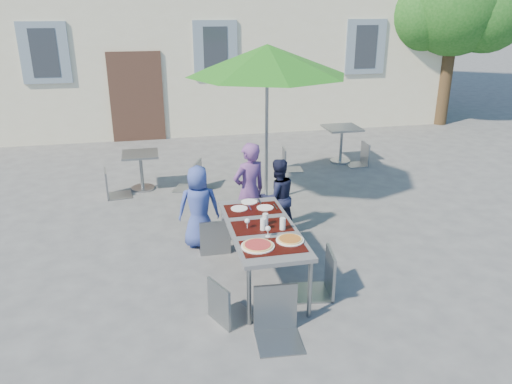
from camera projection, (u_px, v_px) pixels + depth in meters
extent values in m
plane|color=#48484A|center=(303.00, 279.00, 6.33)|extent=(90.00, 90.00, 0.00)
cube|color=#40281F|center=(137.00, 97.00, 12.36)|extent=(1.30, 0.06, 2.20)
cube|color=slate|center=(44.00, 53.00, 11.56)|extent=(1.10, 0.06, 1.40)
cube|color=#262B33|center=(44.00, 53.00, 11.55)|extent=(0.60, 0.04, 1.10)
cube|color=slate|center=(215.00, 50.00, 12.37)|extent=(1.10, 0.06, 1.40)
cube|color=#262B33|center=(216.00, 50.00, 12.35)|extent=(0.60, 0.04, 1.10)
cube|color=slate|center=(366.00, 47.00, 13.17)|extent=(1.10, 0.06, 1.40)
cube|color=#262B33|center=(366.00, 47.00, 13.15)|extent=(0.60, 0.04, 1.10)
cylinder|color=#3F2D1B|center=(446.00, 75.00, 13.99)|extent=(0.36, 0.36, 2.80)
sphere|color=#144813|center=(455.00, 2.00, 13.31)|extent=(2.80, 2.80, 2.80)
sphere|color=#144813|center=(421.00, 14.00, 13.53)|extent=(2.00, 2.00, 2.00)
sphere|color=#144813|center=(487.00, 10.00, 13.16)|extent=(2.20, 2.20, 2.20)
cube|color=#404045|center=(262.00, 228.00, 6.04)|extent=(0.80, 1.85, 0.05)
cylinder|color=gray|center=(249.00, 297.00, 5.32)|extent=(0.05, 0.05, 0.70)
cylinder|color=gray|center=(310.00, 289.00, 5.46)|extent=(0.05, 0.05, 0.70)
cylinder|color=gray|center=(224.00, 229.00, 6.90)|extent=(0.05, 0.05, 0.70)
cylinder|color=gray|center=(271.00, 225.00, 7.04)|extent=(0.05, 0.05, 0.70)
cube|color=black|center=(273.00, 246.00, 5.53)|extent=(0.70, 0.42, 0.01)
cube|color=black|center=(262.00, 226.00, 6.03)|extent=(0.70, 0.42, 0.01)
cube|color=black|center=(252.00, 209.00, 6.54)|extent=(0.70, 0.42, 0.01)
cylinder|color=white|center=(258.00, 246.00, 5.52)|extent=(0.38, 0.38, 0.01)
cylinder|color=tan|center=(258.00, 245.00, 5.52)|extent=(0.34, 0.34, 0.01)
cylinder|color=maroon|center=(258.00, 244.00, 5.52)|extent=(0.29, 0.29, 0.01)
cylinder|color=white|center=(290.00, 240.00, 5.66)|extent=(0.32, 0.32, 0.01)
cylinder|color=tan|center=(290.00, 239.00, 5.66)|extent=(0.28, 0.28, 0.01)
cylinder|color=maroon|center=(290.00, 239.00, 5.65)|extent=(0.24, 0.24, 0.01)
cylinder|color=silver|center=(263.00, 224.00, 5.91)|extent=(0.07, 0.07, 0.15)
cylinder|color=silver|center=(265.00, 219.00, 6.05)|extent=(0.07, 0.07, 0.15)
cylinder|color=silver|center=(283.00, 224.00, 5.92)|extent=(0.07, 0.07, 0.15)
cylinder|color=silver|center=(247.00, 228.00, 5.98)|extent=(0.06, 0.06, 0.00)
cylinder|color=silver|center=(247.00, 226.00, 5.96)|extent=(0.01, 0.01, 0.08)
sphere|color=silver|center=(247.00, 221.00, 5.94)|extent=(0.06, 0.06, 0.06)
cylinder|color=silver|center=(268.00, 236.00, 5.78)|extent=(0.06, 0.06, 0.00)
cylinder|color=silver|center=(268.00, 233.00, 5.76)|extent=(0.01, 0.01, 0.08)
sphere|color=silver|center=(268.00, 229.00, 5.74)|extent=(0.06, 0.06, 0.06)
cylinder|color=white|center=(239.00, 208.00, 6.54)|extent=(0.22, 0.22, 0.01)
cube|color=#9EA0A5|center=(250.00, 208.00, 6.56)|extent=(0.02, 0.18, 0.00)
cylinder|color=white|center=(265.00, 208.00, 6.56)|extent=(0.22, 0.22, 0.01)
cube|color=#9EA0A5|center=(275.00, 207.00, 6.59)|extent=(0.02, 0.18, 0.00)
cylinder|color=white|center=(249.00, 202.00, 6.75)|extent=(0.22, 0.22, 0.01)
cube|color=#9EA0A5|center=(259.00, 201.00, 6.78)|extent=(0.02, 0.18, 0.00)
imported|color=#354693|center=(199.00, 207.00, 7.01)|extent=(0.60, 0.41, 1.19)
imported|color=#653B79|center=(249.00, 191.00, 7.23)|extent=(0.62, 0.52, 1.46)
imported|color=#171A33|center=(277.00, 197.00, 7.39)|extent=(0.62, 0.43, 1.18)
cube|color=gray|center=(213.00, 219.00, 6.97)|extent=(0.42, 0.42, 0.03)
cube|color=gray|center=(214.00, 208.00, 6.70)|extent=(0.42, 0.03, 0.50)
cylinder|color=gray|center=(224.00, 228.00, 7.25)|extent=(0.02, 0.02, 0.44)
cylinder|color=gray|center=(199.00, 230.00, 7.18)|extent=(0.02, 0.02, 0.44)
cylinder|color=gray|center=(228.00, 238.00, 6.92)|extent=(0.02, 0.02, 0.44)
cylinder|color=gray|center=(202.00, 241.00, 6.85)|extent=(0.02, 0.02, 0.44)
cube|color=#8F969A|center=(254.00, 215.00, 7.02)|extent=(0.51, 0.51, 0.03)
cube|color=#8F969A|center=(256.00, 203.00, 6.72)|extent=(0.46, 0.09, 0.54)
cylinder|color=#8F969A|center=(267.00, 225.00, 7.31)|extent=(0.02, 0.02, 0.48)
cylinder|color=#8F969A|center=(240.00, 226.00, 7.28)|extent=(0.02, 0.02, 0.48)
cylinder|color=#8F969A|center=(269.00, 236.00, 6.94)|extent=(0.02, 0.02, 0.48)
cylinder|color=#8F969A|center=(241.00, 237.00, 6.92)|extent=(0.02, 0.02, 0.48)
cube|color=#8E9499|center=(274.00, 219.00, 7.01)|extent=(0.42, 0.42, 0.03)
cube|color=#8E9499|center=(277.00, 208.00, 6.74)|extent=(0.41, 0.04, 0.49)
cylinder|color=#8E9499|center=(283.00, 228.00, 7.28)|extent=(0.02, 0.02, 0.43)
cylinder|color=#8E9499|center=(259.00, 229.00, 7.22)|extent=(0.02, 0.02, 0.43)
cylinder|color=#8E9499|center=(288.00, 238.00, 6.95)|extent=(0.02, 0.02, 0.43)
cylinder|color=#8E9499|center=(264.00, 240.00, 6.90)|extent=(0.02, 0.02, 0.43)
cube|color=gray|center=(234.00, 283.00, 5.41)|extent=(0.55, 0.55, 0.03)
cube|color=gray|center=(218.00, 268.00, 5.21)|extent=(0.20, 0.39, 0.49)
cylinder|color=gray|center=(256.00, 302.00, 5.46)|extent=(0.02, 0.02, 0.43)
cylinder|color=gray|center=(238.00, 288.00, 5.72)|extent=(0.02, 0.02, 0.43)
cylinder|color=gray|center=(230.00, 313.00, 5.26)|extent=(0.02, 0.02, 0.43)
cylinder|color=gray|center=(212.00, 299.00, 5.52)|extent=(0.02, 0.02, 0.43)
cube|color=gray|center=(312.00, 256.00, 5.85)|extent=(0.53, 0.53, 0.03)
cube|color=gray|center=(332.00, 235.00, 5.76)|extent=(0.11, 0.47, 0.56)
cylinder|color=gray|center=(293.00, 268.00, 6.11)|extent=(0.02, 0.02, 0.49)
cylinder|color=gray|center=(297.00, 285.00, 5.74)|extent=(0.02, 0.02, 0.49)
cylinder|color=gray|center=(325.00, 267.00, 6.13)|extent=(0.02, 0.02, 0.49)
cylinder|color=gray|center=(332.00, 284.00, 5.76)|extent=(0.02, 0.02, 0.49)
cube|color=gray|center=(280.00, 301.00, 4.97)|extent=(0.49, 0.49, 0.03)
cube|color=gray|center=(276.00, 266.00, 5.08)|extent=(0.46, 0.07, 0.55)
cylinder|color=gray|center=(263.00, 336.00, 4.85)|extent=(0.02, 0.02, 0.48)
cylinder|color=gray|center=(303.00, 333.00, 4.91)|extent=(0.02, 0.02, 0.48)
cylinder|color=gray|center=(257.00, 313.00, 5.22)|extent=(0.02, 0.02, 0.48)
cylinder|color=gray|center=(294.00, 310.00, 5.27)|extent=(0.02, 0.02, 0.48)
cylinder|color=#9EA0A5|center=(266.00, 198.00, 8.80)|extent=(0.50, 0.50, 0.11)
cylinder|color=gray|center=(267.00, 133.00, 8.37)|extent=(0.06, 0.06, 2.49)
cone|color=#206B17|center=(267.00, 60.00, 7.95)|extent=(2.65, 2.65, 0.49)
cylinder|color=#9EA0A5|center=(143.00, 188.00, 9.40)|extent=(0.44, 0.44, 0.04)
cylinder|color=gray|center=(142.00, 173.00, 9.29)|extent=(0.06, 0.06, 0.65)
cube|color=gray|center=(140.00, 154.00, 9.16)|extent=(0.65, 0.65, 0.04)
cube|color=gray|center=(117.00, 172.00, 8.91)|extent=(0.47, 0.47, 0.03)
cube|color=gray|center=(104.00, 159.00, 8.76)|extent=(0.08, 0.43, 0.51)
cylinder|color=gray|center=(130.00, 186.00, 8.88)|extent=(0.02, 0.02, 0.45)
cylinder|color=gray|center=(128.00, 180.00, 9.21)|extent=(0.02, 0.02, 0.45)
cylinder|color=gray|center=(108.00, 189.00, 8.77)|extent=(0.02, 0.02, 0.45)
cylinder|color=gray|center=(107.00, 182.00, 9.10)|extent=(0.02, 0.02, 0.45)
cube|color=gray|center=(186.00, 164.00, 9.22)|extent=(0.60, 0.60, 0.03)
cube|color=gray|center=(197.00, 150.00, 9.09)|extent=(0.20, 0.44, 0.55)
cylinder|color=gray|center=(180.00, 173.00, 9.52)|extent=(0.02, 0.02, 0.49)
cylinder|color=gray|center=(173.00, 180.00, 9.15)|extent=(0.02, 0.02, 0.49)
cylinder|color=gray|center=(200.00, 174.00, 9.46)|extent=(0.02, 0.02, 0.49)
cylinder|color=gray|center=(194.00, 181.00, 9.10)|extent=(0.02, 0.02, 0.49)
cylinder|color=#9EA0A5|center=(340.00, 161.00, 11.00)|extent=(0.44, 0.44, 0.04)
cylinder|color=gray|center=(341.00, 146.00, 10.87)|extent=(0.06, 0.06, 0.73)
cube|color=gray|center=(342.00, 128.00, 10.73)|extent=(0.73, 0.73, 0.04)
cube|color=gray|center=(293.00, 150.00, 10.33)|extent=(0.44, 0.44, 0.03)
cube|color=gray|center=(284.00, 140.00, 10.23)|extent=(0.07, 0.39, 0.47)
cylinder|color=gray|center=(302.00, 163.00, 10.27)|extent=(0.02, 0.02, 0.41)
cylinder|color=gray|center=(299.00, 158.00, 10.58)|extent=(0.02, 0.02, 0.41)
cylinder|color=gray|center=(286.00, 163.00, 10.23)|extent=(0.02, 0.02, 0.41)
cylinder|color=gray|center=(284.00, 158.00, 10.55)|extent=(0.02, 0.02, 0.41)
cube|color=gray|center=(357.00, 146.00, 10.64)|extent=(0.41, 0.41, 0.03)
cube|color=gray|center=(367.00, 134.00, 10.59)|extent=(0.03, 0.41, 0.49)
cylinder|color=gray|center=(346.00, 154.00, 10.84)|extent=(0.02, 0.02, 0.43)
cylinder|color=gray|center=(352.00, 158.00, 10.52)|extent=(0.02, 0.02, 0.43)
cylinder|color=gray|center=(361.00, 153.00, 10.91)|extent=(0.02, 0.02, 0.43)
cylinder|color=gray|center=(368.00, 157.00, 10.59)|extent=(0.02, 0.02, 0.43)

